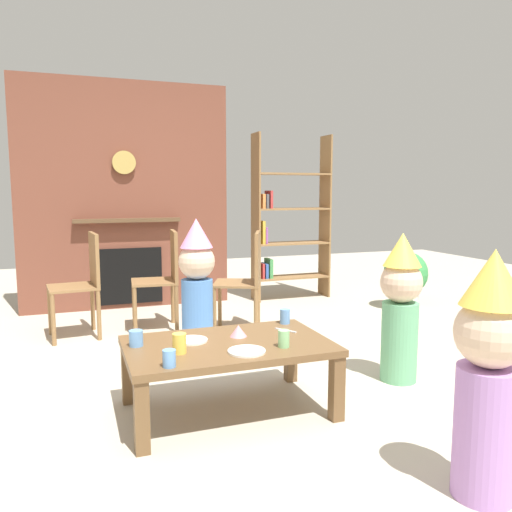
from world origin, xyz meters
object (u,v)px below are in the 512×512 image
(bookshelf, at_px, (286,224))
(potted_plant_tall, at_px, (406,277))
(paper_cup_far_left, at_px, (169,358))
(dining_chair_right, at_px, (247,276))
(paper_cup_near_right, at_px, (136,338))
(dining_chair_left, at_px, (84,278))
(paper_cup_center, at_px, (285,316))
(paper_plate_front, at_px, (192,340))
(paper_cup_near_left, at_px, (284,339))
(paper_plate_rear, at_px, (247,351))
(child_with_cone_hat, at_px, (489,369))
(paper_cup_far_right, at_px, (179,343))
(coffee_table, at_px, (228,352))
(child_by_the_chairs, at_px, (197,280))
(birthday_cake_slice, at_px, (238,331))
(child_in_pink, at_px, (401,304))
(dining_chair_middle, at_px, (164,274))

(bookshelf, xyz_separation_m, potted_plant_tall, (1.00, -0.91, -0.53))
(paper_cup_far_left, height_order, dining_chair_right, dining_chair_right)
(paper_cup_near_right, bearing_deg, dining_chair_right, 51.41)
(dining_chair_left, bearing_deg, paper_cup_center, 120.71)
(paper_plate_front, bearing_deg, paper_cup_near_left, -31.51)
(paper_plate_rear, height_order, child_with_cone_hat, child_with_cone_hat)
(paper_plate_front, bearing_deg, paper_cup_far_right, -119.76)
(paper_cup_near_left, xyz_separation_m, child_with_cone_hat, (0.49, -0.96, 0.09))
(coffee_table, height_order, dining_chair_left, dining_chair_left)
(paper_cup_far_left, bearing_deg, child_by_the_chairs, 71.75)
(paper_plate_rear, distance_m, birthday_cake_slice, 0.30)
(paper_plate_rear, bearing_deg, child_in_pink, 13.42)
(paper_plate_front, relative_size, child_with_cone_hat, 0.18)
(coffee_table, bearing_deg, child_with_cone_hat, -56.73)
(potted_plant_tall, bearing_deg, paper_cup_far_right, -145.76)
(paper_cup_far_right, xyz_separation_m, paper_plate_rear, (0.34, -0.11, -0.05))
(child_with_cone_hat, relative_size, child_by_the_chairs, 0.99)
(child_in_pink, distance_m, dining_chair_right, 1.57)
(bookshelf, distance_m, birthday_cake_slice, 3.06)
(child_in_pink, bearing_deg, paper_plate_front, -4.28)
(dining_chair_middle, relative_size, dining_chair_right, 1.00)
(paper_cup_far_left, distance_m, dining_chair_left, 2.20)
(birthday_cake_slice, height_order, dining_chair_right, dining_chair_right)
(coffee_table, height_order, paper_cup_center, paper_cup_center)
(dining_chair_right, relative_size, potted_plant_tall, 1.46)
(paper_plate_front, relative_size, birthday_cake_slice, 1.82)
(child_in_pink, xyz_separation_m, dining_chair_middle, (-1.24, 1.83, -0.01))
(child_in_pink, relative_size, potted_plant_tall, 1.61)
(bookshelf, height_order, dining_chair_middle, bookshelf)
(coffee_table, xyz_separation_m, child_with_cone_hat, (0.75, -1.15, 0.20))
(dining_chair_left, bearing_deg, dining_chair_right, 160.01)
(paper_plate_front, distance_m, dining_chair_middle, 1.82)
(paper_cup_far_right, bearing_deg, paper_plate_front, 60.24)
(paper_cup_center, bearing_deg, paper_cup_far_right, -154.14)
(paper_plate_front, height_order, child_by_the_chairs, child_by_the_chairs)
(paper_cup_far_left, xyz_separation_m, paper_plate_front, (0.20, 0.38, -0.04))
(paper_cup_near_left, height_order, birthday_cake_slice, paper_cup_near_left)
(dining_chair_left, bearing_deg, paper_cup_near_right, 91.58)
(paper_cup_center, distance_m, dining_chair_middle, 1.70)
(bookshelf, relative_size, dining_chair_right, 2.11)
(potted_plant_tall, bearing_deg, dining_chair_left, 179.12)
(child_by_the_chairs, bearing_deg, paper_cup_far_right, -11.83)
(paper_cup_far_right, distance_m, dining_chair_left, 2.03)
(paper_cup_near_right, bearing_deg, paper_cup_near_left, -21.26)
(child_by_the_chairs, bearing_deg, paper_cup_far_left, -12.84)
(coffee_table, relative_size, potted_plant_tall, 1.86)
(paper_cup_far_left, distance_m, paper_plate_rear, 0.44)
(coffee_table, relative_size, paper_cup_far_right, 10.75)
(paper_plate_front, bearing_deg, child_in_pink, -0.65)
(paper_cup_near_right, distance_m, paper_cup_center, 0.98)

